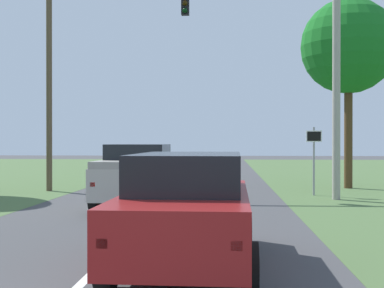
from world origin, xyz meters
TOP-DOWN VIEW (x-y plane):
  - ground_plane at (0.00, 10.19)m, footprint 120.00×120.00m
  - red_suv_near at (1.47, 5.29)m, footprint 2.28×4.98m
  - pickup_truck_lead at (-0.63, 12.75)m, footprint 2.37×4.97m
  - traffic_light at (-3.80, 17.80)m, footprint 6.47×0.40m
  - keep_moving_sign at (5.47, 16.72)m, footprint 0.60×0.09m
  - oak_tree_right at (7.51, 19.87)m, footprint 4.18×4.18m
  - utility_pole_right at (6.03, 15.33)m, footprint 0.28×0.28m

SIDE VIEW (x-z plane):
  - ground_plane at x=0.00m, z-range 0.00..0.00m
  - red_suv_near at x=1.47m, z-range 0.05..1.93m
  - pickup_truck_lead at x=-0.63m, z-range 0.01..2.00m
  - keep_moving_sign at x=5.47m, z-range 0.36..2.98m
  - utility_pole_right at x=6.03m, z-range 0.00..8.84m
  - traffic_light at x=-3.80m, z-range 1.26..10.13m
  - oak_tree_right at x=7.51m, z-range 2.06..10.44m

